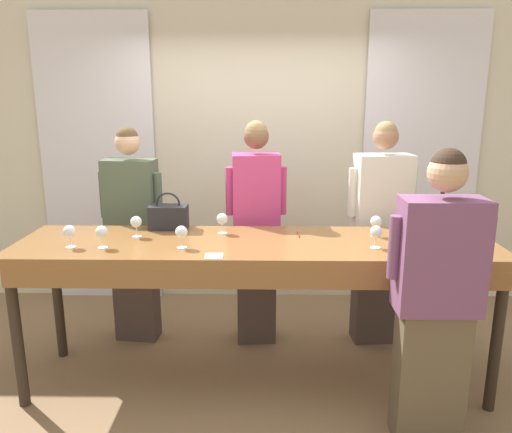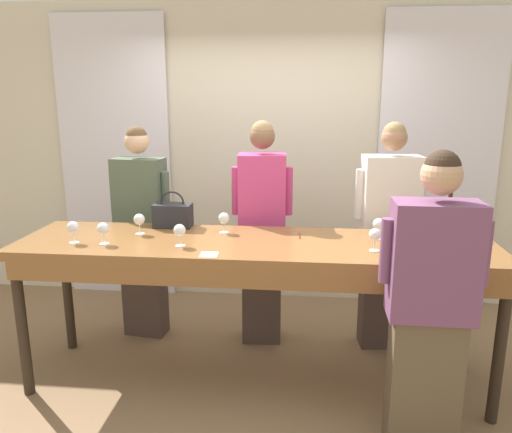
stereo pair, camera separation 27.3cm
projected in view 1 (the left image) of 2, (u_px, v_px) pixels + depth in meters
The scene contains 21 objects.
ground_plane at pixel (256, 379), 3.53m from camera, with size 18.00×18.00×0.00m, color #846647.
wall_back at pixel (259, 156), 4.73m from camera, with size 12.00×0.06×2.80m.
curtain_panel_left at pixel (99, 162), 4.70m from camera, with size 1.07×0.03×2.69m.
curtain_panel_right at pixel (420, 163), 4.65m from camera, with size 1.07×0.03×2.69m.
tasting_bar at pixel (256, 255), 3.29m from camera, with size 3.15×0.78×1.02m.
wine_bottle at pixel (441, 213), 3.55m from camera, with size 0.08×0.08×0.32m.
handbag at pixel (169, 216), 3.58m from camera, with size 0.27×0.15×0.27m.
wine_glass_front_left at pixel (136, 222), 3.37m from camera, with size 0.08×0.08×0.14m.
wine_glass_front_mid at pixel (376, 222), 3.38m from camera, with size 0.08×0.08×0.14m.
wine_glass_front_right at pixel (376, 232), 3.13m from camera, with size 0.08×0.08×0.14m.
wine_glass_center_left at pixel (222, 219), 3.45m from camera, with size 0.08×0.08×0.14m.
wine_glass_center_mid at pixel (181, 233), 3.13m from camera, with size 0.08×0.08×0.14m.
wine_glass_center_right at pixel (69, 232), 3.14m from camera, with size 0.08×0.08×0.14m.
wine_glass_back_left at pixel (433, 235), 3.07m from camera, with size 0.08×0.08×0.14m.
wine_glass_back_mid at pixel (102, 232), 3.13m from camera, with size 0.08×0.08×0.14m.
napkin at pixel (214, 256), 2.99m from camera, with size 0.11×0.11×0.00m.
pen at pixel (299, 235), 3.44m from camera, with size 0.01×0.13×0.01m.
guest_olive_jacket at pixel (133, 234), 3.94m from camera, with size 0.51×0.26×1.73m.
guest_pink_top at pixel (256, 233), 3.92m from camera, with size 0.48×0.30×1.78m.
guest_cream_sweater at pixel (380, 234), 3.91m from camera, with size 0.54×0.28×1.77m.
host_pouring at pixel (436, 300), 2.74m from camera, with size 0.56×0.25×1.70m.
Camera 1 is at (0.05, -3.16, 1.96)m, focal length 35.00 mm.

